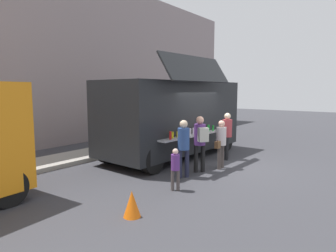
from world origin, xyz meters
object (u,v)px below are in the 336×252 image
at_px(customer_rear_waiting, 184,143).
at_px(child_near_queue, 175,166).
at_px(customer_extra_browsing, 227,132).
at_px(traffic_cone_orange, 132,204).
at_px(food_truck_main, 173,116).
at_px(customer_mid_with_backpack, 200,138).
at_px(trash_bin, 182,128).
at_px(customer_front_ordering, 221,140).

distance_m(customer_rear_waiting, child_near_queue, 1.24).
distance_m(customer_extra_browsing, child_near_queue, 4.04).
xyz_separation_m(traffic_cone_orange, customer_rear_waiting, (2.91, 0.72, 0.75)).
bearing_deg(food_truck_main, customer_mid_with_backpack, -120.74).
xyz_separation_m(trash_bin, customer_mid_with_backpack, (-5.37, -4.36, 0.58)).
height_order(trash_bin, customer_extra_browsing, customer_extra_browsing).
height_order(customer_rear_waiting, customer_extra_browsing, customer_extra_browsing).
xyz_separation_m(trash_bin, customer_rear_waiting, (-6.13, -4.25, 0.52)).
bearing_deg(food_truck_main, child_near_queue, -140.41).
distance_m(traffic_cone_orange, customer_extra_browsing, 5.92).
height_order(trash_bin, customer_mid_with_backpack, customer_mid_with_backpack).
height_order(food_truck_main, customer_mid_with_backpack, food_truck_main).
distance_m(food_truck_main, child_near_queue, 4.10).
xyz_separation_m(food_truck_main, customer_rear_waiting, (-2.09, -1.93, -0.56)).
distance_m(trash_bin, customer_front_ordering, 6.54).
bearing_deg(child_near_queue, customer_mid_with_backpack, -25.92).
bearing_deg(customer_rear_waiting, customer_front_ordering, -71.38).
bearing_deg(traffic_cone_orange, customer_extra_browsing, 7.22).
distance_m(traffic_cone_orange, trash_bin, 10.32).
relative_size(customer_mid_with_backpack, child_near_queue, 1.61).
bearing_deg(trash_bin, customer_rear_waiting, -145.28).
bearing_deg(customer_mid_with_backpack, customer_front_ordering, -74.44).
height_order(traffic_cone_orange, customer_mid_with_backpack, customer_mid_with_backpack).
bearing_deg(food_truck_main, customer_front_ordering, -100.32).
bearing_deg(customer_extra_browsing, customer_rear_waiting, 66.74).
height_order(customer_mid_with_backpack, child_near_queue, customer_mid_with_backpack).
xyz_separation_m(customer_mid_with_backpack, child_near_queue, (-1.85, -0.38, -0.43)).
height_order(trash_bin, customer_front_ordering, customer_front_ordering).
relative_size(customer_front_ordering, customer_mid_with_backpack, 0.90).
distance_m(customer_front_ordering, customer_rear_waiting, 1.62).
relative_size(customer_front_ordering, customer_rear_waiting, 0.93).
bearing_deg(trash_bin, customer_extra_browsing, -127.33).
xyz_separation_m(customer_front_ordering, customer_extra_browsing, (1.34, 0.44, 0.09)).
bearing_deg(customer_mid_with_backpack, food_truck_main, 3.65).
bearing_deg(customer_extra_browsing, customer_front_ordering, 84.34).
bearing_deg(customer_mid_with_backpack, trash_bin, -14.23).
relative_size(customer_front_ordering, customer_extra_browsing, 0.92).
xyz_separation_m(trash_bin, customer_extra_browsing, (-3.23, -4.23, 0.53)).
relative_size(trash_bin, customer_extra_browsing, 0.58).
distance_m(food_truck_main, trash_bin, 4.78).
height_order(traffic_cone_orange, customer_extra_browsing, customer_extra_browsing).
height_order(traffic_cone_orange, child_near_queue, child_near_queue).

